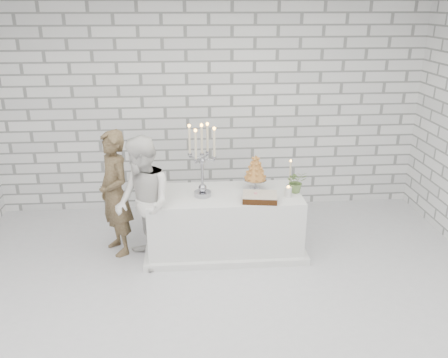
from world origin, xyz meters
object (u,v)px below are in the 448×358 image
cake_table (225,222)px  bride (143,204)px  groom (115,193)px  croquembouche (255,172)px  candelabra (202,161)px

cake_table → bride: 1.05m
groom → croquembouche: (1.67, 0.02, 0.21)m
bride → cake_table: bearing=83.4°
groom → bride: size_ratio=0.99×
groom → candelabra: 1.12m
groom → candelabra: size_ratio=1.76×
bride → groom: bearing=-157.3°
croquembouche → candelabra: bearing=-166.6°
groom → croquembouche: groom is taller
cake_table → croquembouche: croquembouche is taller
bride → candelabra: candelabra is taller
cake_table → groom: size_ratio=1.18×
bride → candelabra: size_ratio=1.77×
groom → candelabra: (1.03, -0.13, 0.42)m
groom → bride: 0.51m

